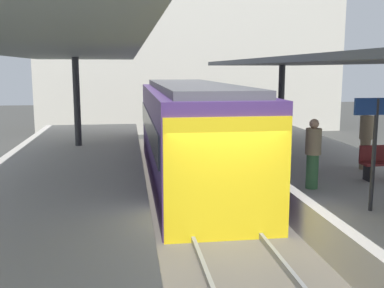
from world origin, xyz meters
TOP-DOWN VIEW (x-y plane):
  - ground_plane at (0.00, 0.00)m, footprint 80.00×80.00m
  - platform_left at (-3.80, 0.00)m, footprint 4.40×28.00m
  - track_ballast at (0.00, 0.00)m, footprint 3.20×28.00m
  - rail_near_side at (-0.72, 0.00)m, footprint 0.08×28.00m
  - rail_far_side at (0.72, 0.00)m, footprint 0.08×28.00m
  - commuter_train at (0.00, 5.23)m, footprint 2.78×10.73m
  - canopy_left at (-3.80, 1.40)m, footprint 4.18×21.00m
  - canopy_right at (3.80, 1.40)m, footprint 4.18×21.00m
  - platform_sign at (2.68, -0.94)m, footprint 0.90×0.08m
  - passenger_near_bench at (2.21, 0.83)m, footprint 0.36×0.36m
  - passenger_mid_platform at (4.48, 2.58)m, footprint 0.36×0.36m
  - station_building_backdrop at (1.84, 20.00)m, footprint 18.00×6.00m

SIDE VIEW (x-z plane):
  - ground_plane at x=0.00m, z-range 0.00..0.00m
  - track_ballast at x=0.00m, z-range 0.00..0.20m
  - rail_near_side at x=-0.72m, z-range 0.20..0.34m
  - rail_far_side at x=0.72m, z-range 0.20..0.34m
  - platform_left at x=-3.80m, z-range 0.00..1.00m
  - commuter_train at x=0.00m, z-range 0.18..3.28m
  - passenger_near_bench at x=2.21m, z-range 1.03..2.65m
  - passenger_mid_platform at x=4.48m, z-range 1.03..2.74m
  - platform_sign at x=2.68m, z-range 1.52..3.73m
  - canopy_right at x=3.80m, z-range 2.41..5.47m
  - canopy_left at x=-3.80m, z-range 2.54..5.86m
  - station_building_backdrop at x=1.84m, z-range 0.00..11.00m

